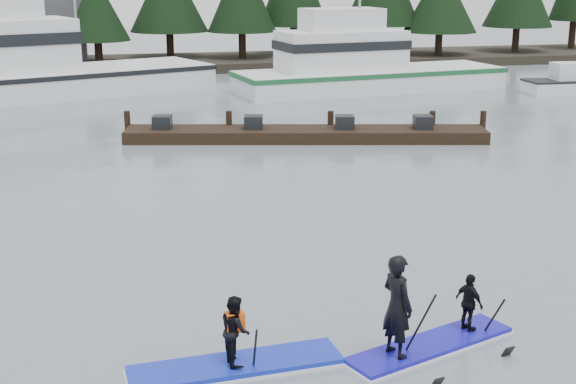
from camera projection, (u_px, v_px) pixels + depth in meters
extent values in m
plane|color=slate|center=(365.00, 339.00, 14.22)|extent=(160.00, 160.00, 0.00)
cube|color=#2D281E|center=(164.00, 64.00, 53.53)|extent=(70.00, 8.00, 0.60)
cube|color=white|center=(36.00, 95.00, 41.34)|extent=(18.94, 11.15, 2.44)
cube|color=white|center=(370.00, 88.00, 43.72)|extent=(15.12, 6.21, 2.10)
cube|color=white|center=(341.00, 51.00, 42.54)|extent=(6.96, 3.92, 2.10)
cylinder|color=gray|center=(360.00, 7.00, 42.30)|extent=(0.14, 0.14, 6.61)
cube|color=black|center=(306.00, 134.00, 30.82)|extent=(13.86, 4.94, 0.46)
sphere|color=red|center=(161.00, 127.00, 33.47)|extent=(0.51, 0.51, 0.51)
cube|color=#1328BB|center=(236.00, 366.00, 13.13)|extent=(3.56, 1.10, 0.13)
imported|color=black|center=(235.00, 330.00, 12.96)|extent=(0.48, 0.60, 1.16)
cube|color=#E75413|center=(235.00, 322.00, 12.92)|extent=(0.31, 0.22, 0.32)
cylinder|color=black|center=(254.00, 360.00, 12.96)|extent=(0.10, 0.86, 1.46)
cube|color=#1512AD|center=(430.00, 345.00, 13.87)|extent=(3.33, 1.86, 0.12)
imported|color=black|center=(397.00, 306.00, 13.19)|extent=(0.62, 0.75, 1.76)
cylinder|color=black|center=(416.00, 331.00, 13.26)|extent=(0.24, 0.97, 1.67)
imported|color=black|center=(469.00, 303.00, 14.19)|extent=(0.46, 0.67, 1.06)
cylinder|color=black|center=(487.00, 328.00, 14.27)|extent=(0.21, 0.83, 1.42)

